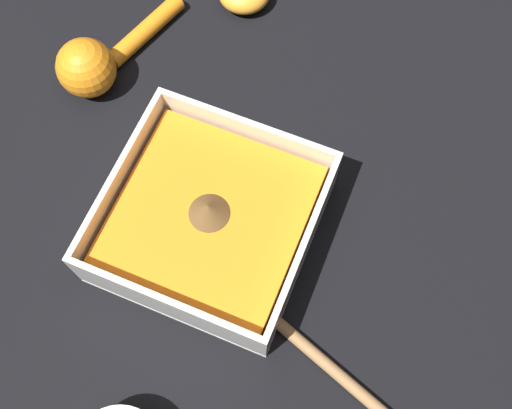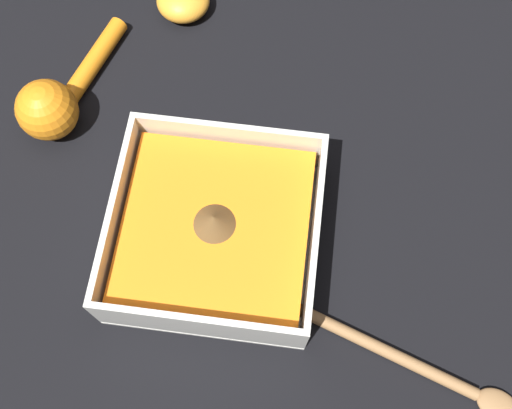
# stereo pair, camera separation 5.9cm
# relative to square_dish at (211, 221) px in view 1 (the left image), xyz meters

# --- Properties ---
(ground_plane) EXTENTS (4.00, 4.00, 0.00)m
(ground_plane) POSITION_rel_square_dish_xyz_m (-0.02, -0.02, -0.03)
(ground_plane) COLOR black
(square_dish) EXTENTS (0.20, 0.20, 0.07)m
(square_dish) POSITION_rel_square_dish_xyz_m (0.00, 0.00, 0.00)
(square_dish) COLOR silver
(square_dish) RESTS_ON ground_plane
(lemon_squeezer) EXTENTS (0.18, 0.09, 0.07)m
(lemon_squeezer) POSITION_rel_square_dish_xyz_m (-0.12, -0.20, 0.00)
(lemon_squeezer) COLOR orange
(lemon_squeezer) RESTS_ON ground_plane
(wooden_spoon) EXTENTS (0.09, 0.22, 0.01)m
(wooden_spoon) POSITION_rel_square_dish_xyz_m (0.10, 0.21, -0.02)
(wooden_spoon) COLOR olive
(wooden_spoon) RESTS_ON ground_plane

